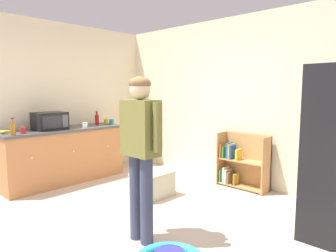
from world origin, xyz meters
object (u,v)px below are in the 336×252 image
Objects in this scene: bookshelf at (241,164)px; ketchup_bottle at (97,119)px; standing_person at (141,144)px; banana_bunch at (5,132)px; white_cup at (85,125)px; amber_bottle at (13,128)px; microwave at (50,121)px; yellow_cup at (106,121)px; pet_carrier at (152,184)px; red_cup at (23,130)px; kitchen_counter at (64,155)px; teal_cup at (111,122)px.

ketchup_bottle reaches higher than bookshelf.
standing_person is at bearing -24.51° from ketchup_bottle.
white_cup is (0.28, 1.15, 0.02)m from banana_bunch.
banana_bunch is at bearing -176.12° from amber_bottle.
microwave is 0.67m from banana_bunch.
microwave is 5.05× the size of yellow_cup.
pet_carrier is 2.04m from red_cup.
standing_person is (0.18, -2.24, 0.64)m from bookshelf.
red_cup reaches higher than kitchen_counter.
amber_bottle is at bearing -90.45° from white_cup.
amber_bottle is at bearing -85.88° from teal_cup.
bookshelf is 1.46m from pet_carrier.
red_cup is 1.60m from teal_cup.
amber_bottle reaches higher than teal_cup.
microwave reaches higher than bookshelf.
ketchup_bottle is at bearing 97.12° from red_cup.
microwave is 0.55m from white_cup.
yellow_cup is at bearing 92.41° from kitchen_counter.
bookshelf is 3.33m from red_cup.
pet_carrier is 5.81× the size of red_cup.
pet_carrier is 2.11m from amber_bottle.
teal_cup is at bearing 150.03° from standing_person.
red_cup is at bearing -78.57° from kitchen_counter.
banana_bunch is at bearing -140.02° from pet_carrier.
bookshelf is 2.64m from ketchup_bottle.
kitchen_counter reaches higher than bookshelf.
pet_carrier is at bearing -14.85° from teal_cup.
standing_person is 3.46× the size of microwave.
amber_bottle reaches higher than white_cup.
kitchen_counter is at bearing 101.43° from red_cup.
yellow_cup is at bearing 151.81° from standing_person.
amber_bottle reaches higher than kitchen_counter.
kitchen_counter is 3.66× the size of pet_carrier.
microwave reaches higher than red_cup.
pet_carrier is at bearing 9.68° from white_cup.
ketchup_bottle is 1.38m from red_cup.
standing_person is 1.54m from pet_carrier.
ketchup_bottle is at bearing 92.47° from microwave.
white_cup is at bearing 50.89° from kitchen_counter.
pet_carrier is 1.95m from microwave.
amber_bottle is 2.59× the size of yellow_cup.
kitchen_counter is at bearing -95.62° from teal_cup.
bookshelf is at bearing 49.08° from red_cup.
yellow_cup is (-0.13, -0.03, 0.00)m from teal_cup.
bookshelf is 1.77× the size of microwave.
bookshelf is at bearing 48.68° from banana_bunch.
kitchen_counter is 21.26× the size of yellow_cup.
teal_cup is 1.00× the size of white_cup.
teal_cup is 1.00× the size of yellow_cup.
standing_person is 2.55m from banana_bunch.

